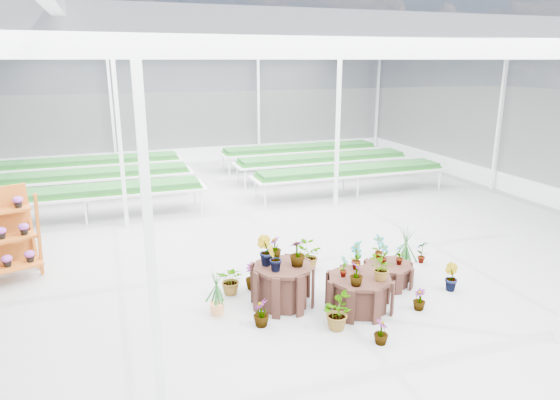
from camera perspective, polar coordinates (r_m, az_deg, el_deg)
name	(u,v)px	position (r m, az deg, el deg)	size (l,w,h in m)	color
ground_plane	(288,269)	(10.46, 0.89, -7.91)	(24.00, 24.00, 0.00)	gray
greenhouse_shell	(288,163)	(9.78, 0.94, 4.26)	(18.00, 24.00, 4.50)	white
steel_frame	(288,163)	(9.78, 0.94, 4.26)	(18.00, 24.00, 4.50)	silver
nursery_benches	(214,176)	(16.95, -7.57, 2.74)	(16.00, 7.00, 0.84)	silver
plinth_tall	(282,285)	(8.91, 0.28, -9.69)	(1.08, 1.08, 0.74)	#371D15
plinth_mid	(359,293)	(8.90, 9.04, -10.42)	(1.15, 1.15, 0.61)	#371D15
plinth_low	(388,274)	(9.95, 12.23, -8.27)	(0.93, 0.93, 0.42)	#371D15
nursery_plants	(323,270)	(9.22, 4.92, -8.02)	(4.96, 3.49, 1.27)	#1C4F1F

